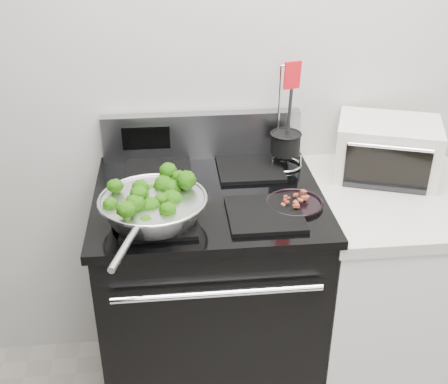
{
  "coord_description": "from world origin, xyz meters",
  "views": [
    {
      "loc": [
        -0.42,
        -0.29,
        1.88
      ],
      "look_at": [
        -0.25,
        1.36,
        0.98
      ],
      "focal_mm": 45.0,
      "sensor_mm": 36.0,
      "label": 1
    }
  ],
  "objects": [
    {
      "name": "toaster_oven",
      "position": [
        0.38,
        1.55,
        1.03
      ],
      "size": [
        0.44,
        0.38,
        0.21
      ],
      "rotation": [
        0.0,
        0.0,
        -0.34
      ],
      "color": "silver",
      "rests_on": "counter"
    },
    {
      "name": "bacon_plate",
      "position": [
        -0.02,
        1.3,
        0.97
      ],
      "size": [
        0.19,
        0.19,
        0.04
      ],
      "rotation": [
        0.0,
        0.0,
        -0.14
      ],
      "color": "black",
      "rests_on": "gas_range"
    },
    {
      "name": "skillet",
      "position": [
        -0.49,
        1.24,
        1.0
      ],
      "size": [
        0.34,
        0.53,
        0.07
      ],
      "rotation": [
        0.0,
        0.0,
        -0.28
      ],
      "color": "silver",
      "rests_on": "gas_range"
    },
    {
      "name": "counter",
      "position": [
        0.39,
        1.41,
        0.46
      ],
      "size": [
        0.62,
        0.68,
        0.92
      ],
      "color": "white",
      "rests_on": "floor"
    },
    {
      "name": "utensil_holder",
      "position": [
        0.01,
        1.6,
        1.02
      ],
      "size": [
        0.13,
        0.13,
        0.41
      ],
      "rotation": [
        0.0,
        0.0,
        0.24
      ],
      "color": "silver",
      "rests_on": "gas_range"
    },
    {
      "name": "gas_range",
      "position": [
        -0.3,
        1.41,
        0.49
      ],
      "size": [
        0.79,
        0.69,
        1.13
      ],
      "color": "black",
      "rests_on": "floor"
    },
    {
      "name": "broccoli_pile",
      "position": [
        -0.48,
        1.24,
        1.02
      ],
      "size": [
        0.27,
        0.27,
        0.09
      ],
      "primitive_type": null,
      "color": "black",
      "rests_on": "skillet"
    },
    {
      "name": "back_wall",
      "position": [
        0.0,
        1.75,
        1.35
      ],
      "size": [
        4.0,
        0.02,
        2.7
      ],
      "primitive_type": "cube",
      "color": "silver",
      "rests_on": "ground"
    }
  ]
}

